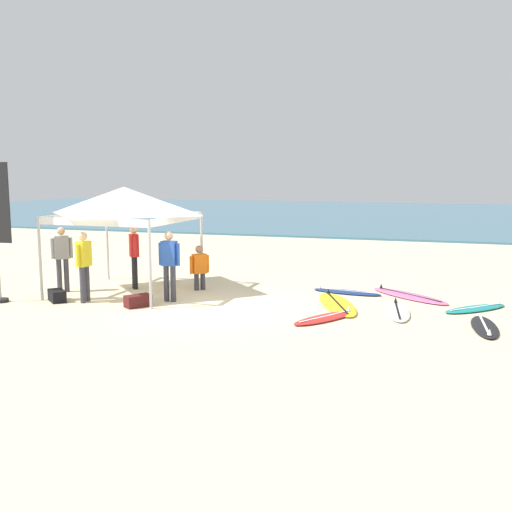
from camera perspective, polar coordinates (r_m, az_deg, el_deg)
ground_plane at (r=13.65m, az=-4.60°, el=-4.94°), size 80.00×80.00×0.00m
sea at (r=45.68m, az=11.37°, el=4.11°), size 80.00×36.00×0.10m
canopy_tent at (r=15.27m, az=-12.85°, el=5.32°), size 3.11×3.11×2.75m
surfboard_white at (r=13.31m, az=13.79°, el=-5.33°), size 0.77×1.99×0.19m
surfboard_yellow at (r=13.81m, az=7.99°, el=-4.69°), size 1.62×2.67×0.19m
surfboard_teal at (r=14.14m, az=20.86°, el=-4.85°), size 1.63×1.63×0.19m
surfboard_black at (r=12.53m, az=21.61°, el=-6.51°), size 0.59×1.84×0.19m
surfboard_navy at (r=15.23m, az=8.91°, el=-3.51°), size 1.88×0.79×0.19m
surfboard_red at (r=12.48m, az=6.90°, el=-6.05°), size 1.39×1.84×0.19m
surfboard_pink at (r=15.08m, az=14.84°, el=-3.80°), size 2.26×2.04×0.19m
person_yellow at (r=14.44m, az=-16.62°, el=-0.55°), size 0.23×0.55×1.71m
person_blue at (r=14.08m, az=-8.55°, el=-0.51°), size 0.55×0.23×1.71m
person_grey at (r=15.89m, az=-18.60°, el=0.12°), size 0.44×0.40×1.71m
person_red at (r=15.84m, az=-11.93°, el=0.35°), size 0.39×0.46×1.71m
person_orange at (r=15.45m, az=-5.60°, el=-0.95°), size 0.42×0.42×1.20m
banner_flag at (r=15.03m, az=-23.87°, el=1.67°), size 0.60×0.36×3.40m
gear_bag_near_tent at (r=13.79m, az=-11.55°, el=-4.36°), size 0.61×0.67×0.28m
gear_bag_by_pole at (r=14.89m, az=-19.04°, el=-3.72°), size 0.66×0.63×0.28m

